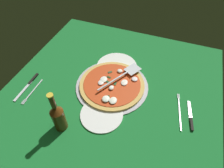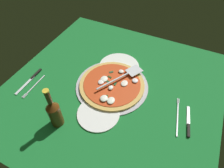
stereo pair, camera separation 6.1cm
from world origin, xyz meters
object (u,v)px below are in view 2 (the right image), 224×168
at_px(dinner_plate_left, 119,67).
at_px(pizza_server, 123,76).
at_px(dinner_plate_right, 98,113).
at_px(place_setting_near, 33,83).
at_px(beer_bottle, 54,112).
at_px(pizza, 112,84).
at_px(place_setting_far, 183,120).

bearing_deg(dinner_plate_left, pizza_server, 33.26).
height_order(dinner_plate_left, dinner_plate_right, same).
distance_m(pizza_server, place_setting_near, 0.50).
relative_size(dinner_plate_left, beer_bottle, 1.02).
bearing_deg(beer_bottle, dinner_plate_left, 167.70).
bearing_deg(place_setting_near, pizza, 111.83).
relative_size(pizza, beer_bottle, 1.50).
bearing_deg(dinner_plate_right, pizza, -174.71).
bearing_deg(dinner_plate_right, beer_bottle, -50.21).
height_order(place_setting_far, beer_bottle, beer_bottle).
xyz_separation_m(dinner_plate_right, place_setting_near, (-0.02, -0.43, -0.00)).
relative_size(dinner_plate_right, place_setting_near, 1.00).
bearing_deg(pizza_server, dinner_plate_left, 62.83).
bearing_deg(dinner_plate_left, pizza, 10.32).
relative_size(dinner_plate_right, beer_bottle, 0.88).
bearing_deg(pizza, place_setting_far, 82.96).
xyz_separation_m(dinner_plate_left, place_setting_near, (0.33, -0.38, -0.00)).
bearing_deg(place_setting_far, place_setting_near, 87.45).
height_order(dinner_plate_right, pizza, pizza).
height_order(pizza, beer_bottle, beer_bottle).
distance_m(pizza_server, place_setting_far, 0.38).
distance_m(dinner_plate_left, beer_bottle, 0.49).
xyz_separation_m(dinner_plate_left, pizza_server, (0.10, 0.06, 0.04)).
height_order(pizza_server, beer_bottle, beer_bottle).
relative_size(dinner_plate_left, place_setting_near, 1.15).
height_order(pizza_server, place_setting_far, pizza_server).
xyz_separation_m(dinner_plate_left, beer_bottle, (0.47, -0.10, 0.08)).
height_order(dinner_plate_right, place_setting_far, place_setting_far).
bearing_deg(pizza, beer_bottle, -22.76).
distance_m(dinner_plate_right, pizza, 0.19).
xyz_separation_m(dinner_plate_right, pizza, (-0.19, -0.02, 0.01)).
bearing_deg(place_setting_near, pizza_server, 116.58).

